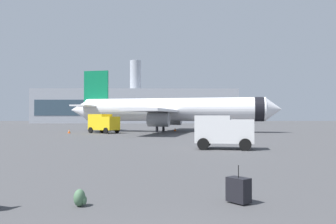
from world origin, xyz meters
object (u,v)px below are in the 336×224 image
object	(u,v)px
service_truck	(104,123)
safety_cone_mid	(238,131)
traveller_backpack	(80,198)
safety_cone_outer	(175,129)
safety_cone_near	(244,133)
safety_cone_far	(69,131)
rolling_suitcase	(239,190)
cargo_van	(223,130)
airplane_at_gate	(171,110)

from	to	relation	value
service_truck	safety_cone_mid	xyz separation A→B (m)	(20.44, -0.69, -1.31)
service_truck	traveller_backpack	size ratio (longest dim) A/B	10.71
service_truck	safety_cone_outer	bearing A→B (deg)	34.73
safety_cone_near	safety_cone_far	bearing A→B (deg)	162.94
rolling_suitcase	traveller_backpack	distance (m)	4.51
safety_cone_far	cargo_van	bearing A→B (deg)	-53.85
safety_cone_outer	traveller_backpack	world-z (taller)	safety_cone_outer
cargo_van	safety_cone_outer	distance (m)	33.87
airplane_at_gate	rolling_suitcase	bearing A→B (deg)	-89.09
cargo_van	rolling_suitcase	bearing A→B (deg)	-98.78
safety_cone_far	traveller_backpack	xyz separation A→B (m)	(11.76, -42.46, -0.07)
service_truck	safety_cone_outer	world-z (taller)	service_truck
cargo_van	safety_cone_near	size ratio (longest dim) A/B	5.88
safety_cone_far	traveller_backpack	distance (m)	44.06
safety_cone_mid	safety_cone_outer	world-z (taller)	safety_cone_outer
safety_cone_mid	rolling_suitcase	distance (m)	42.77
traveller_backpack	rolling_suitcase	bearing A→B (deg)	3.31
safety_cone_mid	service_truck	bearing A→B (deg)	178.07
airplane_at_gate	safety_cone_mid	world-z (taller)	airplane_at_gate
airplane_at_gate	safety_cone_outer	world-z (taller)	airplane_at_gate
safety_cone_outer	rolling_suitcase	bearing A→B (deg)	-90.14
cargo_van	safety_cone_far	world-z (taller)	cargo_van
safety_cone_outer	cargo_van	bearing A→B (deg)	-85.90
airplane_at_gate	safety_cone_far	world-z (taller)	airplane_at_gate
safety_cone_mid	safety_cone_far	world-z (taller)	safety_cone_far
cargo_van	safety_cone_outer	xyz separation A→B (m)	(-2.42, 33.76, -1.15)
airplane_at_gate	service_truck	distance (m)	11.45
safety_cone_far	safety_cone_mid	bearing A→B (deg)	-1.02
service_truck	cargo_van	size ratio (longest dim) A/B	1.09
cargo_van	rolling_suitcase	world-z (taller)	cargo_van
traveller_backpack	service_truck	bearing A→B (deg)	98.81
safety_cone_near	service_truck	bearing A→B (deg)	158.26
service_truck	safety_cone_mid	world-z (taller)	service_truck
safety_cone_far	traveller_backpack	bearing A→B (deg)	-74.51
safety_cone_near	airplane_at_gate	bearing A→B (deg)	127.23
safety_cone_near	rolling_suitcase	xyz separation A→B (m)	(-8.57, -34.58, -0.01)
safety_cone_outer	traveller_backpack	bearing A→B (deg)	-95.23
service_truck	safety_cone_far	size ratio (longest dim) A/B	8.48
cargo_van	rolling_suitcase	distance (m)	16.69
cargo_van	rolling_suitcase	xyz separation A→B (m)	(-2.54, -16.46, -1.06)
safety_cone_mid	safety_cone_outer	distance (m)	12.51
airplane_at_gate	rolling_suitcase	xyz separation A→B (m)	(0.74, -46.84, -3.27)
cargo_van	service_truck	bearing A→B (deg)	117.74
cargo_van	traveller_backpack	xyz separation A→B (m)	(-7.04, -16.72, -1.22)
service_truck	traveller_backpack	xyz separation A→B (m)	(6.61, -42.69, -1.37)
airplane_at_gate	cargo_van	bearing A→B (deg)	-83.83
airplane_at_gate	rolling_suitcase	size ratio (longest dim) A/B	32.26
cargo_van	safety_cone_near	xyz separation A→B (m)	(6.03, 18.12, -1.05)
safety_cone_outer	traveller_backpack	xyz separation A→B (m)	(-4.62, -50.48, -0.07)
safety_cone_near	cargo_van	bearing A→B (deg)	-108.40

